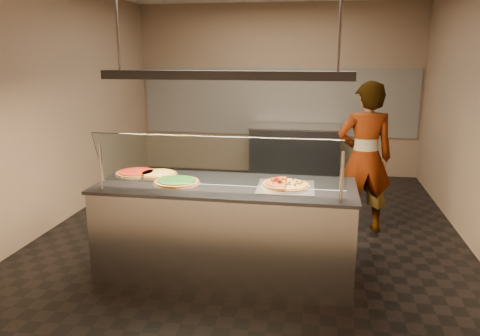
% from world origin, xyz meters
% --- Properties ---
extents(ground, '(5.00, 6.00, 0.02)m').
position_xyz_m(ground, '(0.00, 0.00, -0.01)').
color(ground, black).
rests_on(ground, ground).
extents(wall_back, '(5.00, 0.02, 3.00)m').
position_xyz_m(wall_back, '(0.00, 3.01, 1.50)').
color(wall_back, '#997A62').
rests_on(wall_back, ground).
extents(wall_front, '(5.00, 0.02, 3.00)m').
position_xyz_m(wall_front, '(0.00, -3.01, 1.50)').
color(wall_front, '#997A62').
rests_on(wall_front, ground).
extents(wall_left, '(0.02, 6.00, 3.00)m').
position_xyz_m(wall_left, '(-2.51, 0.00, 1.50)').
color(wall_left, '#997A62').
rests_on(wall_left, ground).
extents(tile_band, '(4.90, 0.02, 1.20)m').
position_xyz_m(tile_band, '(0.00, 2.98, 1.30)').
color(tile_band, silver).
rests_on(tile_band, wall_back).
extents(serving_counter, '(2.46, 0.94, 0.93)m').
position_xyz_m(serving_counter, '(-0.09, -1.23, 0.47)').
color(serving_counter, '#B7B7BC').
rests_on(serving_counter, ground).
extents(sneeze_guard, '(2.22, 0.18, 0.54)m').
position_xyz_m(sneeze_guard, '(-0.09, -1.57, 1.23)').
color(sneeze_guard, '#B7B7BC').
rests_on(sneeze_guard, serving_counter).
extents(perforated_tray, '(0.54, 0.54, 0.01)m').
position_xyz_m(perforated_tray, '(0.48, -1.24, 0.94)').
color(perforated_tray, silver).
rests_on(perforated_tray, serving_counter).
extents(half_pizza_pepperoni, '(0.23, 0.44, 0.05)m').
position_xyz_m(half_pizza_pepperoni, '(0.38, -1.24, 0.96)').
color(half_pizza_pepperoni, brown).
rests_on(half_pizza_pepperoni, perforated_tray).
extents(half_pizza_sausage, '(0.23, 0.44, 0.04)m').
position_xyz_m(half_pizza_sausage, '(0.59, -1.24, 0.96)').
color(half_pizza_sausage, brown).
rests_on(half_pizza_sausage, perforated_tray).
extents(pizza_spinach, '(0.45, 0.45, 0.03)m').
position_xyz_m(pizza_spinach, '(-0.56, -1.27, 0.95)').
color(pizza_spinach, silver).
rests_on(pizza_spinach, serving_counter).
extents(pizza_cheese, '(0.41, 0.41, 0.03)m').
position_xyz_m(pizza_cheese, '(-0.84, -1.01, 0.94)').
color(pizza_cheese, silver).
rests_on(pizza_cheese, serving_counter).
extents(pizza_tomato, '(0.44, 0.44, 0.03)m').
position_xyz_m(pizza_tomato, '(-1.08, -1.00, 0.94)').
color(pizza_tomato, silver).
rests_on(pizza_tomato, serving_counter).
extents(pizza_spatula, '(0.23, 0.22, 0.02)m').
position_xyz_m(pizza_spatula, '(-0.73, -1.17, 0.96)').
color(pizza_spatula, '#B7B7BC').
rests_on(pizza_spatula, pizza_spinach).
extents(prep_table, '(1.53, 0.74, 0.93)m').
position_xyz_m(prep_table, '(0.36, 2.55, 0.47)').
color(prep_table, '#3B3B40').
rests_on(prep_table, ground).
extents(worker, '(0.73, 0.54, 1.84)m').
position_xyz_m(worker, '(1.32, 0.23, 0.92)').
color(worker, '#38323F').
rests_on(worker, ground).
extents(heat_lamp_housing, '(2.30, 0.18, 0.08)m').
position_xyz_m(heat_lamp_housing, '(-0.09, -1.23, 1.95)').
color(heat_lamp_housing, '#3B3B40').
rests_on(heat_lamp_housing, ceiling).
extents(lamp_rod_left, '(0.02, 0.02, 1.01)m').
position_xyz_m(lamp_rod_left, '(-1.09, -1.23, 2.50)').
color(lamp_rod_left, '#B7B7BC').
rests_on(lamp_rod_left, ceiling).
extents(lamp_rod_right, '(0.02, 0.02, 1.01)m').
position_xyz_m(lamp_rod_right, '(0.91, -1.23, 2.50)').
color(lamp_rod_right, '#B7B7BC').
rests_on(lamp_rod_right, ceiling).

